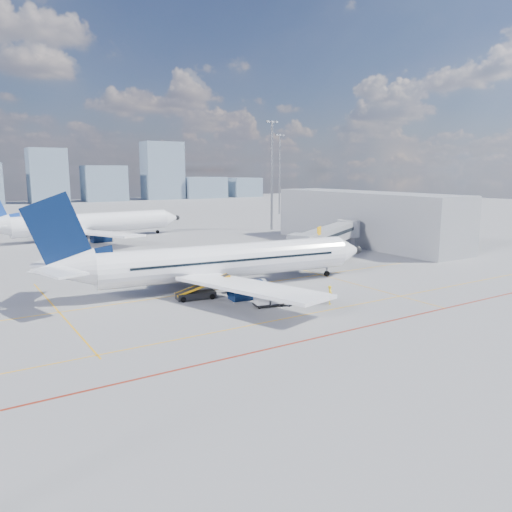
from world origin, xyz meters
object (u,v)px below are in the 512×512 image
Objects in this scene: baggage_tug at (290,298)px; cargo_dolly at (268,298)px; belt_loader at (197,293)px; main_aircraft at (215,262)px; ramp_worker at (330,295)px; second_aircraft at (84,224)px.

baggage_tug is 0.69× the size of cargo_dolly.
baggage_tug is 0.36× the size of belt_loader.
ramp_worker is (6.95, -12.82, -2.21)m from main_aircraft.
main_aircraft is 6.70× the size of belt_loader.
cargo_dolly is 0.53× the size of belt_loader.
belt_loader is at bearing 118.02° from baggage_tug.
second_aircraft reaches higher than belt_loader.
second_aircraft is 12.89× the size of cargo_dolly.
baggage_tug is at bearing -65.79° from main_aircraft.
cargo_dolly reaches higher than baggage_tug.
second_aircraft reaches higher than ramp_worker.
belt_loader is at bearing -134.13° from main_aircraft.
ramp_worker is at bearing -85.38° from second_aircraft.
main_aircraft is 5.86m from belt_loader.
main_aircraft reaches higher than baggage_tug.
second_aircraft is (-2.20, 53.30, -0.00)m from main_aircraft.
main_aircraft is 53.35m from second_aircraft.
second_aircraft is at bearing 77.37° from baggage_tug.
baggage_tug is (3.33, -10.59, -2.54)m from main_aircraft.
baggage_tug is at bearing 100.56° from ramp_worker.
baggage_tug is 4.27m from ramp_worker.
cargo_dolly is (0.86, -10.08, -2.29)m from main_aircraft.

